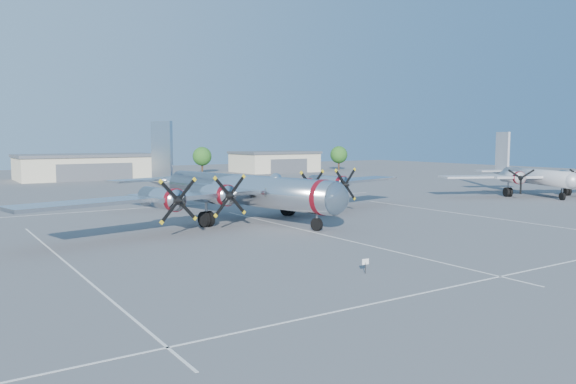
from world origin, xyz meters
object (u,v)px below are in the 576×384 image
hangar_center (87,166)px  main_bomber_b29 (237,219)px  hangar_east (275,162)px  tree_far_east (339,155)px  twin_engine_east (532,195)px  tree_east (202,156)px  info_placard (365,263)px

hangar_center → main_bomber_b29: bearing=-91.4°
hangar_east → main_bomber_b29: main_bomber_b29 is taller
main_bomber_b29 → tree_far_east: bearing=32.7°
hangar_center → main_bomber_b29: 72.19m
tree_far_east → twin_engine_east: (-19.71, -72.56, -4.22)m
hangar_east → main_bomber_b29: (-49.73, -72.12, -2.71)m
hangar_east → twin_engine_east: (0.29, -74.52, -2.71)m
tree_east → twin_engine_east: 82.72m
hangar_east → twin_engine_east: size_ratio=0.67×
tree_east → tree_far_east: 38.83m
hangar_center → hangar_east: same height
hangar_east → tree_far_east: bearing=-5.6°
hangar_center → tree_east: 30.64m
hangar_east → main_bomber_b29: bearing=-124.6°
tree_far_east → twin_engine_east: bearing=-105.2°
hangar_east → info_placard: bearing=-118.9°
hangar_center → hangar_east: 48.00m
hangar_center → main_bomber_b29: size_ratio=0.58×
hangar_east → tree_east: size_ratio=3.10×
tree_far_east → info_placard: bearing=-127.6°
hangar_center → hangar_east: size_ratio=1.39×
tree_east → info_placard: (-36.58, -104.72, -3.54)m
tree_far_east → tree_east: bearing=168.1°
hangar_center → tree_east: size_ratio=4.31×
tree_east → info_placard: tree_east is taller
hangar_east → info_placard: 112.79m
hangar_center → tree_far_east: size_ratio=4.31×
twin_engine_east → info_placard: (-54.87, -24.16, 0.68)m
hangar_east → twin_engine_east: bearing=-89.8°
hangar_center → tree_far_east: tree_far_east is taller
hangar_center → hangar_east: (48.00, 0.00, 0.00)m
main_bomber_b29 → info_placard: size_ratio=50.75×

